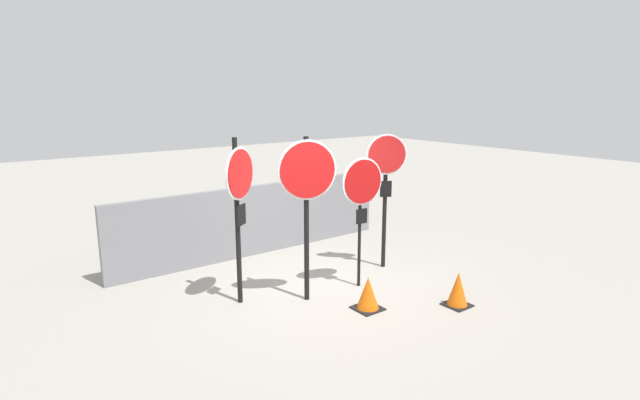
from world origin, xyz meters
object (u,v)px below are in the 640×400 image
at_px(traffic_cone_1, 368,293).
at_px(stop_sign_0, 239,192).
at_px(stop_sign_2, 362,190).
at_px(traffic_cone_0, 458,289).
at_px(stop_sign_3, 386,173).
at_px(stop_sign_1, 307,185).

bearing_deg(traffic_cone_1, stop_sign_0, 135.83).
xyz_separation_m(stop_sign_2, traffic_cone_0, (0.67, -1.44, -1.37)).
bearing_deg(stop_sign_3, stop_sign_0, -149.83).
bearing_deg(traffic_cone_0, stop_sign_2, 115.00).
height_order(stop_sign_3, traffic_cone_1, stop_sign_3).
xyz_separation_m(stop_sign_1, traffic_cone_0, (1.69, -1.51, -1.55)).
distance_m(stop_sign_3, traffic_cone_0, 2.41).
bearing_deg(stop_sign_2, traffic_cone_1, -119.87).
xyz_separation_m(stop_sign_2, traffic_cone_1, (-0.49, -0.72, -1.38)).
relative_size(stop_sign_1, traffic_cone_0, 4.77).
distance_m(stop_sign_1, stop_sign_3, 2.00).
xyz_separation_m(stop_sign_1, stop_sign_3, (1.97, 0.37, -0.07)).
bearing_deg(stop_sign_1, traffic_cone_1, -37.10).
bearing_deg(stop_sign_2, stop_sign_1, -179.30).
height_order(stop_sign_1, traffic_cone_1, stop_sign_1).
distance_m(stop_sign_0, stop_sign_3, 2.81).
bearing_deg(stop_sign_1, stop_sign_3, 29.66).
distance_m(traffic_cone_0, traffic_cone_1, 1.37).
bearing_deg(stop_sign_2, traffic_cone_0, -60.32).
bearing_deg(stop_sign_3, traffic_cone_1, -107.76).
distance_m(stop_sign_3, traffic_cone_1, 2.38).
xyz_separation_m(stop_sign_3, traffic_cone_0, (-0.28, -1.87, -1.48)).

